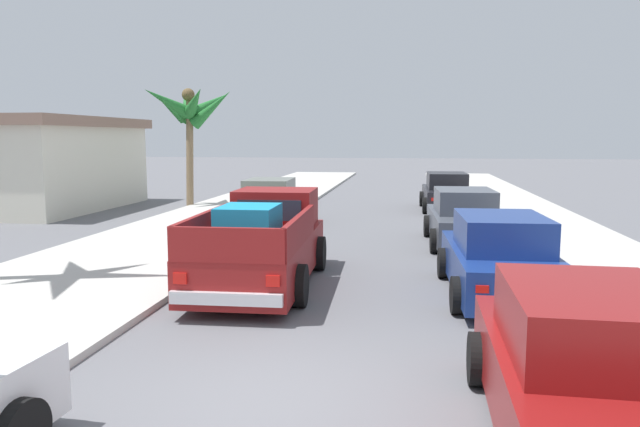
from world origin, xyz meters
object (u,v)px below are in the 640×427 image
at_px(car_left_far, 500,258).
at_px(roadside_house, 20,163).
at_px(car_right_far, 464,219).
at_px(pickup_truck, 263,244).
at_px(palm_tree_left_mid, 190,109).
at_px(car_right_near, 446,193).
at_px(car_right_mid, 589,374).
at_px(car_left_near, 270,202).

bearing_deg(car_left_far, roadside_house, 147.64).
bearing_deg(roadside_house, car_right_far, -18.37).
xyz_separation_m(pickup_truck, palm_tree_left_mid, (-6.24, 12.59, 3.34)).
relative_size(car_right_near, palm_tree_left_mid, 0.84).
height_order(car_right_far, roadside_house, roadside_house).
relative_size(pickup_truck, roadside_house, 0.62).
bearing_deg(palm_tree_left_mid, car_right_mid, -59.36).
bearing_deg(car_left_far, car_right_far, 91.76).
distance_m(car_right_near, car_right_mid, 18.87).
relative_size(pickup_truck, car_left_near, 1.22).
distance_m(pickup_truck, palm_tree_left_mid, 14.44).
relative_size(car_left_near, palm_tree_left_mid, 0.85).
bearing_deg(car_right_mid, palm_tree_left_mid, 120.64).
distance_m(car_right_near, roadside_house, 17.67).
distance_m(car_right_mid, roadside_house, 24.36).
height_order(car_left_near, palm_tree_left_mid, palm_tree_left_mid).
xyz_separation_m(car_right_far, roadside_house, (-17.50, 5.81, 1.20)).
xyz_separation_m(palm_tree_left_mid, roadside_house, (-6.82, -1.64, -2.25)).
height_order(pickup_truck, car_right_far, pickup_truck).
relative_size(car_right_far, palm_tree_left_mid, 0.85).
bearing_deg(pickup_truck, car_left_near, 102.37).
relative_size(car_left_near, car_right_mid, 1.01).
bearing_deg(pickup_truck, car_left_far, -3.05).
distance_m(car_left_near, car_right_near, 7.82).
bearing_deg(car_left_near, car_left_far, -53.44).
height_order(pickup_truck, car_right_mid, pickup_truck).
relative_size(car_right_mid, palm_tree_left_mid, 0.84).
distance_m(pickup_truck, car_right_near, 13.85).
relative_size(car_right_far, roadside_house, 0.51).
bearing_deg(car_right_mid, roadside_house, 136.65).
bearing_deg(car_right_mid, car_right_near, 90.60).
distance_m(palm_tree_left_mid, roadside_house, 7.37).
height_order(car_right_mid, car_right_far, same).
xyz_separation_m(pickup_truck, car_right_mid, (4.63, -5.75, -0.10)).
bearing_deg(car_right_far, roadside_house, 161.63).
distance_m(pickup_truck, car_left_far, 4.61).
bearing_deg(roadside_house, car_right_mid, -43.35).
xyz_separation_m(car_left_near, car_right_far, (6.30, -3.34, 0.00)).
height_order(pickup_truck, car_left_far, pickup_truck).
distance_m(car_right_mid, palm_tree_left_mid, 21.60).
bearing_deg(palm_tree_left_mid, car_right_near, 2.83).
relative_size(pickup_truck, car_right_near, 1.23).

